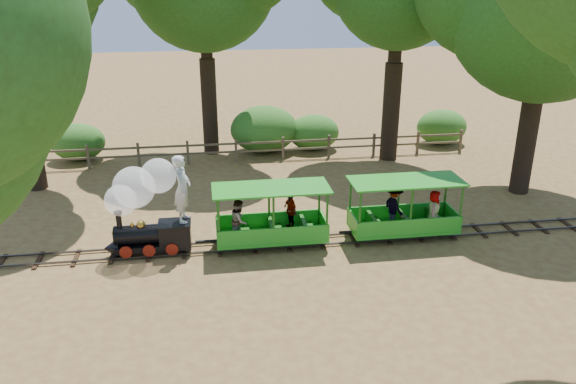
{
  "coord_description": "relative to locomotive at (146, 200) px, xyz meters",
  "views": [
    {
      "loc": [
        -2.2,
        -14.67,
        7.47
      ],
      "look_at": [
        0.09,
        0.5,
        1.46
      ],
      "focal_mm": 35.0,
      "sensor_mm": 36.0,
      "label": 1
    }
  ],
  "objects": [
    {
      "name": "fence",
      "position": [
        3.93,
        7.92,
        -1.05
      ],
      "size": [
        18.1,
        0.1,
        1.0
      ],
      "color": "brown",
      "rests_on": "ground"
    },
    {
      "name": "carriage_rear",
      "position": [
        7.48,
        -0.1,
        -0.83
      ],
      "size": [
        3.32,
        1.36,
        1.73
      ],
      "color": "green",
      "rests_on": "track"
    },
    {
      "name": "shrub_west",
      "position": [
        -3.67,
        9.22,
        -0.84
      ],
      "size": [
        2.27,
        1.74,
        1.57
      ],
      "primitive_type": "ellipsoid",
      "color": "#2D6B1E",
      "rests_on": "ground"
    },
    {
      "name": "shrub_mid_w",
      "position": [
        4.28,
        9.22,
        -0.6
      ],
      "size": [
        2.98,
        2.29,
        2.06
      ],
      "primitive_type": "ellipsoid",
      "color": "#2D6B1E",
      "rests_on": "ground"
    },
    {
      "name": "track",
      "position": [
        3.93,
        -0.08,
        -1.56
      ],
      "size": [
        22.0,
        1.0,
        0.1
      ],
      "color": "#3F3D3A",
      "rests_on": "ground"
    },
    {
      "name": "ground",
      "position": [
        3.93,
        -0.08,
        -1.63
      ],
      "size": [
        90.0,
        90.0,
        0.0
      ],
      "primitive_type": "plane",
      "color": "olive",
      "rests_on": "ground"
    },
    {
      "name": "shrub_mid_e",
      "position": [
        6.51,
        9.22,
        -0.83
      ],
      "size": [
        2.3,
        1.77,
        1.59
      ],
      "primitive_type": "ellipsoid",
      "color": "#2D6B1E",
      "rests_on": "ground"
    },
    {
      "name": "carriage_front",
      "position": [
        3.34,
        -0.08,
        -0.86
      ],
      "size": [
        3.32,
        1.4,
        1.73
      ],
      "color": "green",
      "rests_on": "track"
    },
    {
      "name": "shrub_east",
      "position": [
        12.56,
        9.22,
        -0.82
      ],
      "size": [
        2.33,
        1.79,
        1.61
      ],
      "primitive_type": "ellipsoid",
      "color": "#2D6B1E",
      "rests_on": "ground"
    },
    {
      "name": "locomotive",
      "position": [
        0.0,
        0.0,
        0.0
      ],
      "size": [
        2.58,
        1.16,
        2.91
      ],
      "color": "black",
      "rests_on": "ground"
    }
  ]
}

